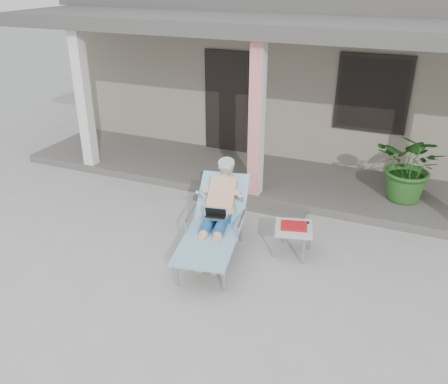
% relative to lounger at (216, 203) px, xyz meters
% --- Properties ---
extents(ground, '(60.00, 60.00, 0.00)m').
position_rel_lounger_xyz_m(ground, '(-0.04, -0.38, -0.77)').
color(ground, '#9E9E99').
rests_on(ground, ground).
extents(house, '(10.40, 5.40, 3.30)m').
position_rel_lounger_xyz_m(house, '(-0.04, 6.12, 0.89)').
color(house, gray).
rests_on(house, ground).
extents(porch_deck, '(10.00, 2.00, 0.15)m').
position_rel_lounger_xyz_m(porch_deck, '(-0.04, 2.62, -0.70)').
color(porch_deck, '#605B56').
rests_on(porch_deck, ground).
extents(porch_overhang, '(10.00, 2.30, 2.85)m').
position_rel_lounger_xyz_m(porch_overhang, '(-0.04, 2.57, 2.01)').
color(porch_overhang, silver).
rests_on(porch_overhang, porch_deck).
extents(porch_step, '(2.00, 0.30, 0.07)m').
position_rel_lounger_xyz_m(porch_step, '(-0.04, 1.47, -0.74)').
color(porch_step, '#605B56').
rests_on(porch_step, ground).
extents(lounger, '(1.06, 2.00, 1.26)m').
position_rel_lounger_xyz_m(lounger, '(0.00, 0.00, 0.00)').
color(lounger, '#B7B7BC').
rests_on(lounger, ground).
extents(side_table, '(0.63, 0.63, 0.47)m').
position_rel_lounger_xyz_m(side_table, '(1.04, 0.35, -0.38)').
color(side_table, beige).
rests_on(side_table, ground).
extents(potted_palm, '(1.38, 1.29, 1.23)m').
position_rel_lounger_xyz_m(potted_palm, '(2.44, 2.50, -0.01)').
color(potted_palm, '#26591E').
rests_on(potted_palm, porch_deck).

